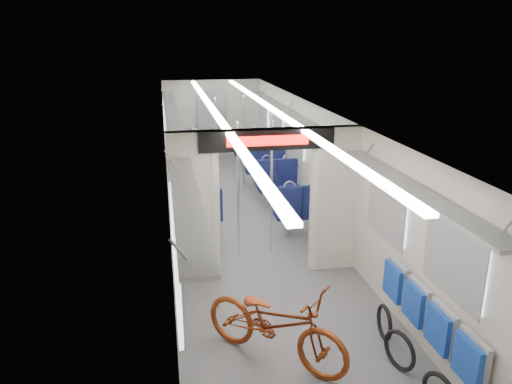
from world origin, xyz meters
TOP-DOWN VIEW (x-y plane):
  - carriage at (0.00, -0.27)m, footprint 12.00×12.02m
  - bicycle at (-0.34, -4.20)m, footprint 1.78×1.75m
  - flip_bench at (1.35, -4.52)m, footprint 0.12×2.11m
  - bike_hoop_b at (0.99, -4.63)m, footprint 0.19×0.47m
  - bike_hoop_c at (1.08, -4.04)m, footprint 0.08×0.45m
  - seat_bay_near_left at (-0.93, 0.40)m, footprint 0.88×1.95m
  - seat_bay_near_right at (0.94, 0.27)m, footprint 0.91×2.09m
  - seat_bay_far_left at (-0.94, 3.31)m, footprint 0.96×2.29m
  - seat_bay_far_right at (0.93, 3.54)m, footprint 0.95×2.26m
  - stanchion_near_left at (-0.31, -1.29)m, footprint 0.04×0.04m
  - stanchion_near_right at (0.24, -1.32)m, footprint 0.04×0.04m
  - stanchion_far_left at (-0.33, 1.76)m, footprint 0.04×0.04m
  - stanchion_far_right at (0.32, 2.04)m, footprint 0.05×0.05m

SIDE VIEW (x-z plane):
  - bike_hoop_c at x=1.08m, z-range -0.03..0.42m
  - bike_hoop_b at x=0.99m, z-range -0.03..0.45m
  - bicycle at x=-0.34m, z-range 0.00..0.97m
  - seat_bay_near_left at x=-0.93m, z-range 0.00..1.06m
  - seat_bay_near_right at x=0.94m, z-range -0.01..1.10m
  - seat_bay_far_right at x=0.93m, z-range -0.01..1.15m
  - seat_bay_far_left at x=-0.94m, z-range -0.01..1.16m
  - flip_bench at x=1.35m, z-range 0.32..0.84m
  - stanchion_near_left at x=-0.31m, z-range 0.00..2.30m
  - stanchion_near_right at x=0.24m, z-range 0.00..2.30m
  - stanchion_far_left at x=-0.33m, z-range 0.00..2.30m
  - stanchion_far_right at x=0.32m, z-range 0.00..2.30m
  - carriage at x=0.00m, z-range 0.35..2.66m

